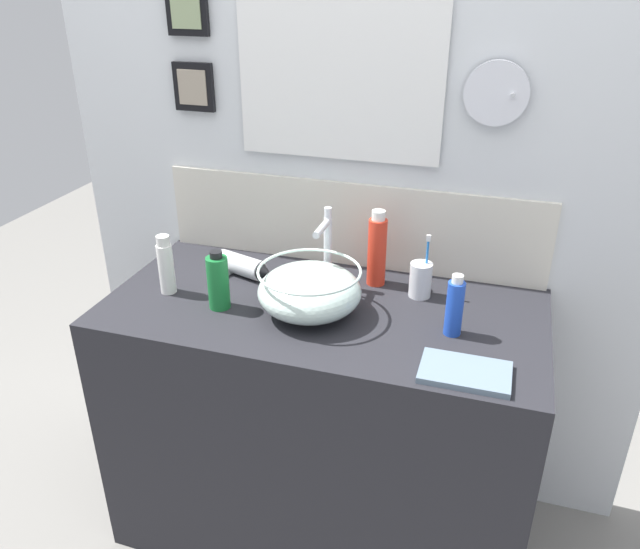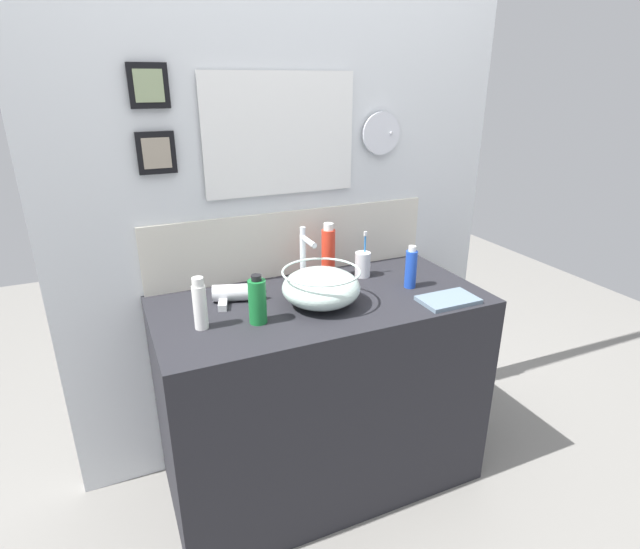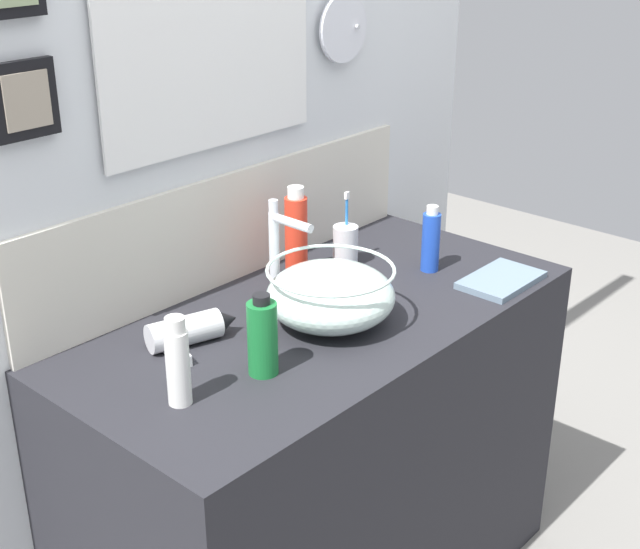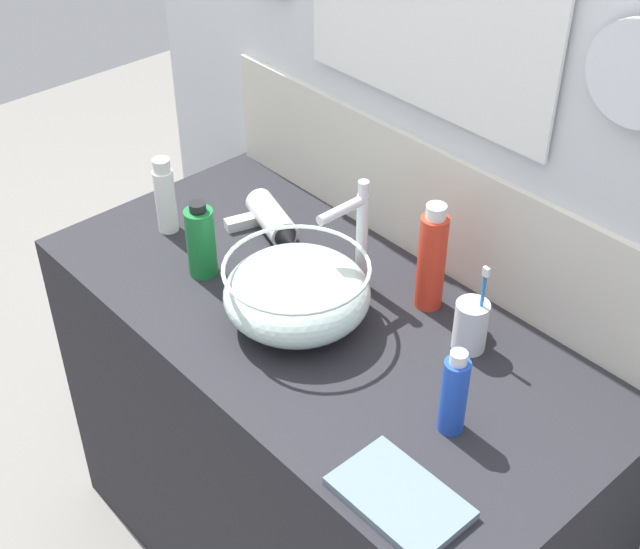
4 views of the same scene
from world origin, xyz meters
The scene contains 12 objects.
ground_plane centered at (0.00, 0.00, 0.00)m, with size 6.00×6.00×0.00m, color gray.
vanity_counter centered at (0.00, 0.00, 0.42)m, with size 1.24×0.60×0.84m, color #232328.
back_panel centered at (0.00, 0.33, 1.20)m, with size 1.89×0.10×2.41m.
glass_bowl_sink centered at (-0.02, -0.05, 0.91)m, with size 0.29×0.29×0.13m.
faucet centered at (-0.02, 0.11, 0.98)m, with size 0.02×0.13×0.25m.
hair_drier centered at (-0.29, 0.11, 0.87)m, with size 0.21×0.14×0.06m.
toothbrush_cup centered at (0.25, 0.15, 0.89)m, with size 0.06×0.06×0.19m.
spray_bottle centered at (0.37, -0.04, 0.92)m, with size 0.05×0.05×0.17m.
soap_dispenser centered at (-0.28, -0.09, 0.92)m, with size 0.06×0.06×0.17m.
shampoo_bottle centered at (0.11, 0.18, 0.95)m, with size 0.06×0.06×0.23m.
lotion_bottle centered at (-0.46, -0.05, 0.92)m, with size 0.05×0.05×0.18m.
hand_towel centered at (0.42, -0.21, 0.84)m, with size 0.21×0.14×0.02m, color slate.
Camera 2 is at (-0.70, -1.56, 1.60)m, focal length 28.00 mm.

